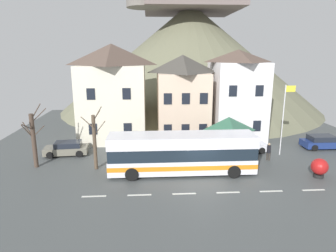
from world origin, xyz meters
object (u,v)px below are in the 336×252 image
(flagpole, at_px, (284,115))
(townhouse_02, at_px, (236,94))
(bare_tree_01, at_px, (95,141))
(pedestrian_02, at_px, (255,154))
(townhouse_00, at_px, (113,92))
(parked_car_00, at_px, (67,148))
(transit_bus, at_px, (182,154))
(pedestrian_01, at_px, (241,153))
(pedestrian_00, at_px, (269,151))
(harbour_buoy, at_px, (320,167))
(bare_tree_00, at_px, (34,139))
(hilltop_castle, at_px, (189,54))
(townhouse_01, at_px, (182,98))
(parked_car_01, at_px, (323,142))
(bus_shelter, at_px, (229,124))
(parked_car_02, at_px, (245,145))
(public_bench, at_px, (219,143))

(flagpole, bearing_deg, townhouse_02, 110.95)
(flagpole, height_order, bare_tree_01, flagpole)
(pedestrian_02, bearing_deg, townhouse_00, 145.11)
(parked_car_00, bearing_deg, transit_bus, 149.31)
(pedestrian_01, bearing_deg, townhouse_02, 77.75)
(transit_bus, bearing_deg, bare_tree_01, 169.13)
(pedestrian_01, bearing_deg, pedestrian_00, 4.16)
(harbour_buoy, relative_size, bare_tree_00, 0.29)
(townhouse_00, height_order, hilltop_castle, hilltop_castle)
(townhouse_01, xyz_separation_m, parked_car_01, (13.52, -4.68, -3.88))
(bare_tree_00, bearing_deg, pedestrian_00, 1.01)
(parked_car_00, xyz_separation_m, pedestrian_02, (16.58, -3.35, 0.27))
(townhouse_02, height_order, parked_car_00, townhouse_02)
(harbour_buoy, bearing_deg, pedestrian_01, 143.25)
(transit_bus, bearing_deg, harbour_buoy, -8.35)
(bus_shelter, xyz_separation_m, harbour_buoy, (5.66, -5.34, -2.18))
(hilltop_castle, bearing_deg, townhouse_00, -119.75)
(pedestrian_02, bearing_deg, parked_car_00, 168.57)
(hilltop_castle, height_order, bare_tree_00, hilltop_castle)
(pedestrian_00, height_order, flagpole, flagpole)
(townhouse_02, distance_m, harbour_buoy, 12.90)
(townhouse_02, height_order, bus_shelter, townhouse_02)
(bare_tree_01, bearing_deg, transit_bus, -10.75)
(parked_car_02, xyz_separation_m, bare_tree_00, (-18.50, -2.75, 1.72))
(townhouse_00, bearing_deg, townhouse_01, -2.95)
(townhouse_00, distance_m, bare_tree_01, 9.60)
(hilltop_castle, bearing_deg, flagpole, -78.27)
(hilltop_castle, bearing_deg, townhouse_01, -99.60)
(townhouse_01, bearing_deg, pedestrian_01, -61.79)
(bus_shelter, bearing_deg, hilltop_castle, 90.64)
(parked_car_00, distance_m, bare_tree_01, 5.22)
(townhouse_00, bearing_deg, public_bench, -21.71)
(parked_car_00, height_order, harbour_buoy, harbour_buoy)
(townhouse_01, relative_size, pedestrian_00, 5.73)
(parked_car_00, bearing_deg, pedestrian_00, 167.19)
(harbour_buoy, xyz_separation_m, bare_tree_01, (-17.20, 2.80, 1.58))
(pedestrian_02, relative_size, bare_tree_01, 0.30)
(hilltop_castle, relative_size, public_bench, 28.48)
(harbour_buoy, bearing_deg, pedestrian_02, 141.78)
(townhouse_02, relative_size, hilltop_castle, 0.22)
(bus_shelter, xyz_separation_m, parked_car_00, (-14.83, 1.10, -2.37))
(transit_bus, bearing_deg, flagpole, 21.12)
(flagpole, bearing_deg, pedestrian_02, -146.52)
(pedestrian_00, bearing_deg, townhouse_01, 131.41)
(bus_shelter, bearing_deg, pedestrian_00, -23.97)
(bus_shelter, bearing_deg, flagpole, -1.08)
(hilltop_castle, bearing_deg, bare_tree_01, -111.90)
(parked_car_01, xyz_separation_m, bare_tree_01, (-21.53, -4.13, 1.75))
(parked_car_00, relative_size, parked_car_01, 1.00)
(transit_bus, xyz_separation_m, bare_tree_00, (-11.92, 2.04, 0.79))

